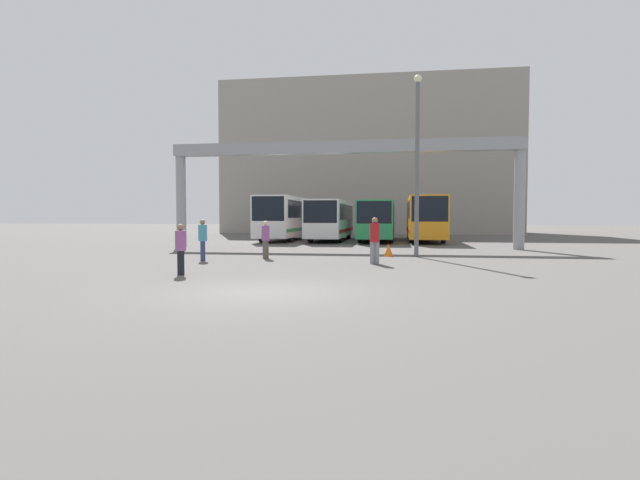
# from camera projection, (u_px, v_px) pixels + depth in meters

# --- Properties ---
(ground_plane) EXTENTS (200.00, 200.00, 0.00)m
(ground_plane) POSITION_uv_depth(u_px,v_px,m) (262.00, 292.00, 12.35)
(ground_plane) COLOR #514F4C
(building_backdrop) EXTENTS (31.83, 12.00, 16.48)m
(building_backdrop) POSITION_uv_depth(u_px,v_px,m) (369.00, 161.00, 57.35)
(building_backdrop) COLOR gray
(building_backdrop) RESTS_ON ground
(overhead_gantry) EXTENTS (20.67, 0.80, 6.28)m
(overhead_gantry) POSITION_uv_depth(u_px,v_px,m) (341.00, 161.00, 29.34)
(overhead_gantry) COLOR gray
(overhead_gantry) RESTS_ON ground
(bus_slot_0) EXTENTS (2.46, 10.12, 3.32)m
(bus_slot_0) POSITION_uv_depth(u_px,v_px,m) (285.00, 216.00, 38.45)
(bus_slot_0) COLOR silver
(bus_slot_0) RESTS_ON ground
(bus_slot_1) EXTENTS (2.48, 10.77, 3.03)m
(bus_slot_1) POSITION_uv_depth(u_px,v_px,m) (331.00, 218.00, 38.23)
(bus_slot_1) COLOR silver
(bus_slot_1) RESTS_ON ground
(bus_slot_2) EXTENTS (2.49, 10.26, 2.96)m
(bus_slot_2) POSITION_uv_depth(u_px,v_px,m) (377.00, 218.00, 37.43)
(bus_slot_2) COLOR #268C4C
(bus_slot_2) RESTS_ON ground
(bus_slot_3) EXTENTS (2.53, 12.10, 3.27)m
(bus_slot_3) POSITION_uv_depth(u_px,v_px,m) (425.00, 216.00, 37.78)
(bus_slot_3) COLOR orange
(bus_slot_3) RESTS_ON ground
(pedestrian_mid_right) EXTENTS (0.38, 0.38, 1.83)m
(pedestrian_mid_right) POSITION_uv_depth(u_px,v_px,m) (375.00, 239.00, 19.63)
(pedestrian_mid_right) COLOR gray
(pedestrian_mid_right) RESTS_ON ground
(pedestrian_near_center) EXTENTS (0.34, 0.34, 1.63)m
(pedestrian_near_center) POSITION_uv_depth(u_px,v_px,m) (181.00, 248.00, 15.94)
(pedestrian_near_center) COLOR black
(pedestrian_near_center) RESTS_ON ground
(pedestrian_near_right) EXTENTS (0.35, 0.35, 1.68)m
(pedestrian_near_right) POSITION_uv_depth(u_px,v_px,m) (266.00, 239.00, 22.11)
(pedestrian_near_right) COLOR brown
(pedestrian_near_right) RESTS_ON ground
(pedestrian_far_center) EXTENTS (0.36, 0.36, 1.75)m
(pedestrian_far_center) POSITION_uv_depth(u_px,v_px,m) (203.00, 239.00, 21.02)
(pedestrian_far_center) COLOR navy
(pedestrian_far_center) RESTS_ON ground
(traffic_cone) EXTENTS (0.44, 0.44, 0.59)m
(traffic_cone) POSITION_uv_depth(u_px,v_px,m) (388.00, 250.00, 23.33)
(traffic_cone) COLOR orange
(traffic_cone) RESTS_ON ground
(lamp_post) EXTENTS (0.36, 0.36, 8.31)m
(lamp_post) POSITION_uv_depth(u_px,v_px,m) (417.00, 159.00, 22.83)
(lamp_post) COLOR #595B60
(lamp_post) RESTS_ON ground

